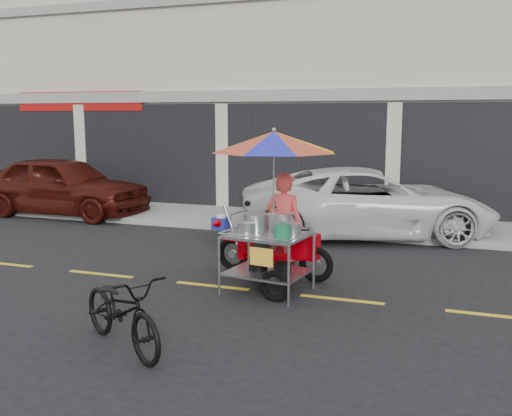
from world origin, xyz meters
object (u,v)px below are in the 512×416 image
(near_bicycle, at_px, (122,310))
(food_vendor_rig, at_px, (276,187))
(maroon_sedan, at_px, (63,186))
(white_pickup, at_px, (367,202))

(near_bicycle, relative_size, food_vendor_rig, 0.70)
(maroon_sedan, relative_size, near_bicycle, 2.69)
(maroon_sedan, relative_size, food_vendor_rig, 1.90)
(food_vendor_rig, bearing_deg, white_pickup, 87.68)
(near_bicycle, bearing_deg, white_pickup, 18.09)
(maroon_sedan, xyz_separation_m, food_vendor_rig, (7.11, -4.17, 0.74))
(white_pickup, bearing_deg, near_bicycle, 147.86)
(maroon_sedan, height_order, near_bicycle, maroon_sedan)
(white_pickup, height_order, near_bicycle, white_pickup)
(maroon_sedan, distance_m, near_bicycle, 9.40)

